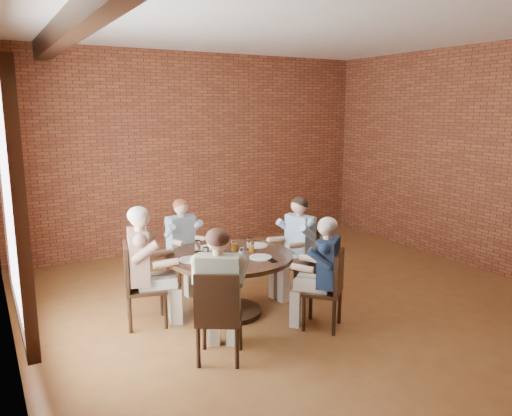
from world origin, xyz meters
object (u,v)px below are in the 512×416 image
chair_a (301,257)px  diner_d (219,295)px  chair_b (181,254)px  chair_c (137,282)px  diner_a (297,247)px  smartphone (272,260)px  diner_e (323,273)px  chair_e (329,286)px  dining_table (230,272)px  chair_d (218,314)px  diner_c (145,267)px  diner_b (183,245)px

chair_a → diner_d: (-1.72, -1.11, 0.17)m
chair_b → diner_d: size_ratio=0.66×
diner_d → chair_c: bearing=-36.0°
diner_a → smartphone: bearing=-59.4°
diner_e → diner_d: bearing=-37.1°
chair_a → chair_e: 1.13m
dining_table → smartphone: smartphone is taller
chair_b → diner_e: size_ratio=0.70×
diner_e → smartphone: 0.59m
diner_a → diner_e: diner_a is taller
chair_c → diner_e: bearing=-108.2°
diner_a → chair_d: (-1.69, -1.17, -0.15)m
diner_a → chair_e: (-0.27, -1.06, -0.16)m
chair_d → diner_e: diner_e is taller
diner_a → smartphone: diner_a is taller
dining_table → chair_d: bearing=-122.0°
chair_e → diner_e: size_ratio=0.71×
diner_d → diner_c: bearing=-39.6°
chair_e → dining_table: bearing=-90.0°
chair_b → diner_a: bearing=-48.0°
dining_table → chair_a: (1.14, 0.17, -0.02)m
diner_a → chair_e: 1.10m
chair_a → diner_b: bearing=-133.2°
chair_d → chair_e: size_ratio=1.04×
diner_a → chair_e: size_ratio=1.45×
diner_e → chair_c: bearing=-72.3°
chair_a → smartphone: (-0.84, -0.63, 0.25)m
diner_e → dining_table: bearing=-90.0°
chair_b → chair_a: bearing=-45.8°
dining_table → chair_b: (-0.19, 1.15, -0.04)m
chair_d → chair_e: bearing=-143.5°
chair_a → diner_e: bearing=-30.3°
diner_a → diner_b: bearing=-135.3°
chair_a → chair_d: chair_d is taller
chair_a → chair_c: 2.20m
chair_b → chair_e: 2.27m
diner_d → smartphone: size_ratio=8.65×
chair_c → diner_d: (0.48, -1.18, 0.15)m
smartphone → diner_d: bearing=-146.5°
diner_d → diner_e: (1.32, 0.10, -0.03)m
chair_c → smartphone: size_ratio=6.22×
chair_c → chair_e: 2.17m
diner_b → chair_c: 1.22m
diner_c → chair_b: bearing=-27.1°
chair_d → chair_e: (1.42, 0.11, -0.02)m
chair_a → chair_b: (-1.33, 0.98, -0.02)m
diner_b → diner_a: bearing=-46.1°
diner_d → smartphone: bearing=-119.6°
chair_c → diner_c: size_ratio=0.70×
smartphone → chair_c: bearing=157.8°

